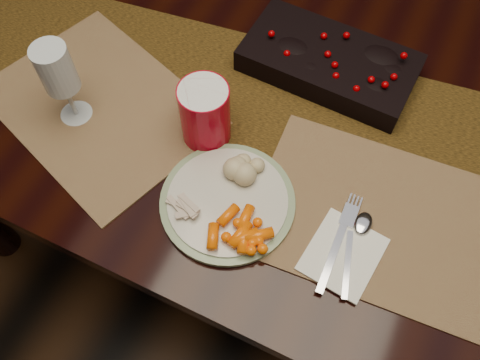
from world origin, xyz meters
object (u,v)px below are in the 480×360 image
at_px(centerpiece, 329,59).
at_px(baby_carrots, 236,233).
at_px(placemat_main, 374,216).
at_px(wine_glass, 63,85).
at_px(napkin, 343,254).
at_px(dining_table, 297,182).
at_px(dinner_plate, 228,201).
at_px(red_cup, 205,114).
at_px(mashed_potatoes, 246,165).
at_px(turkey_shreds, 187,209).

distance_m(centerpiece, baby_carrots, 0.42).
relative_size(placemat_main, wine_glass, 2.32).
bearing_deg(centerpiece, napkin, -65.55).
xyz_separation_m(dining_table, napkin, (0.17, -0.31, 0.38)).
xyz_separation_m(dinner_plate, baby_carrots, (0.04, -0.06, 0.02)).
bearing_deg(dinner_plate, baby_carrots, -51.26).
height_order(placemat_main, baby_carrots, baby_carrots).
xyz_separation_m(dining_table, placemat_main, (0.20, -0.22, 0.38)).
bearing_deg(red_cup, wine_glass, -165.04).
relative_size(dinner_plate, wine_glass, 1.34).
distance_m(mashed_potatoes, napkin, 0.23).
height_order(dining_table, placemat_main, placemat_main).
bearing_deg(red_cup, placemat_main, -4.78).
xyz_separation_m(centerpiece, baby_carrots, (-0.01, -0.42, -0.01)).
height_order(baby_carrots, red_cup, red_cup).
height_order(dinner_plate, wine_glass, wine_glass).
distance_m(dinner_plate, wine_glass, 0.37).
bearing_deg(dinner_plate, mashed_potatoes, 86.43).
xyz_separation_m(dinner_plate, napkin, (0.22, -0.00, -0.00)).
distance_m(centerpiece, red_cup, 0.29).
relative_size(centerpiece, placemat_main, 0.83).
xyz_separation_m(mashed_potatoes, wine_glass, (-0.36, -0.02, 0.05)).
xyz_separation_m(baby_carrots, wine_glass, (-0.40, 0.10, 0.06)).
relative_size(centerpiece, dinner_plate, 1.43).
distance_m(baby_carrots, mashed_potatoes, 0.13).
bearing_deg(mashed_potatoes, turkey_shreds, -115.91).
distance_m(napkin, wine_glass, 0.58).
relative_size(centerpiece, turkey_shreds, 5.12).
bearing_deg(napkin, baby_carrots, -156.73).
height_order(centerpiece, baby_carrots, centerpiece).
bearing_deg(centerpiece, turkey_shreds, -103.98).
distance_m(mashed_potatoes, turkey_shreds, 0.13).
distance_m(placemat_main, napkin, 0.10).
xyz_separation_m(mashed_potatoes, red_cup, (-0.11, 0.05, 0.03)).
bearing_deg(wine_glass, placemat_main, 3.72).
xyz_separation_m(baby_carrots, turkey_shreds, (-0.10, 0.00, -0.00)).
height_order(mashed_potatoes, turkey_shreds, mashed_potatoes).
bearing_deg(napkin, turkey_shreds, -163.39).
height_order(dinner_plate, napkin, dinner_plate).
xyz_separation_m(placemat_main, turkey_shreds, (-0.30, -0.14, 0.02)).
xyz_separation_m(centerpiece, turkey_shreds, (-0.10, -0.42, -0.01)).
distance_m(dinner_plate, turkey_shreds, 0.07).
distance_m(dining_table, baby_carrots, 0.54).
distance_m(dining_table, dinner_plate, 0.49).
height_order(napkin, red_cup, red_cup).
distance_m(placemat_main, mashed_potatoes, 0.24).
bearing_deg(baby_carrots, red_cup, 130.30).
bearing_deg(mashed_potatoes, napkin, -18.09).
bearing_deg(red_cup, turkey_shreds, -73.49).
relative_size(placemat_main, turkey_shreds, 6.19).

